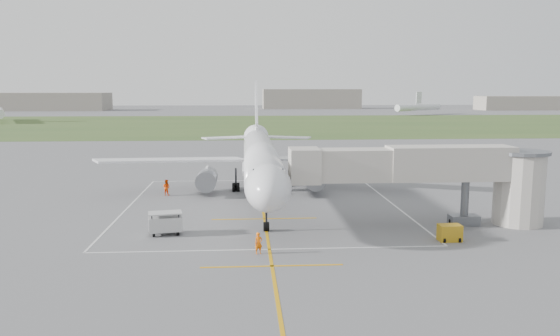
{
  "coord_description": "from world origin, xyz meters",
  "views": [
    {
      "loc": [
        -1.85,
        -60.6,
        12.26
      ],
      "look_at": [
        1.88,
        -4.0,
        4.0
      ],
      "focal_mm": 35.0,
      "sensor_mm": 36.0,
      "label": 1
    }
  ],
  "objects": [
    {
      "name": "ramp_worker_wing",
      "position": [
        -10.92,
        2.33,
        0.93
      ],
      "size": [
        1.1,
        0.98,
        1.85
      ],
      "primitive_type": "imported",
      "rotation": [
        0.0,
        0.0,
        2.76
      ],
      "color": "#F44807",
      "rests_on": "ground"
    },
    {
      "name": "jet_bridge",
      "position": [
        15.72,
        -13.5,
        4.74
      ],
      "size": [
        23.4,
        5.0,
        7.2
      ],
      "color": "#AFAA9E",
      "rests_on": "ground"
    },
    {
      "name": "gpu_unit",
      "position": [
        14.74,
        -18.58,
        0.66
      ],
      "size": [
        1.81,
        1.29,
        1.35
      ],
      "rotation": [
        0.0,
        0.0,
        0.01
      ],
      "color": "#B08316",
      "rests_on": "ground"
    },
    {
      "name": "ground",
      "position": [
        0.0,
        0.0,
        0.0
      ],
      "size": [
        700.0,
        700.0,
        0.0
      ],
      "primitive_type": "plane",
      "color": "#5E5E60",
      "rests_on": "ground"
    },
    {
      "name": "baggage_cart",
      "position": [
        -8.59,
        -15.04,
        0.98
      ],
      "size": [
        3.02,
        2.14,
        1.92
      ],
      "rotation": [
        0.0,
        0.0,
        0.19
      ],
      "color": "#B1B1B1",
      "rests_on": "ground"
    },
    {
      "name": "apron_markings",
      "position": [
        0.0,
        -5.82,
        0.01
      ],
      "size": [
        28.2,
        60.0,
        0.01
      ],
      "color": "orange",
      "rests_on": "ground"
    },
    {
      "name": "distant_hangars",
      "position": [
        -16.15,
        265.19,
        5.17
      ],
      "size": [
        345.0,
        49.0,
        12.0
      ],
      "color": "gray",
      "rests_on": "ground"
    },
    {
      "name": "airliner",
      "position": [
        -0.0,
        0.75,
        4.39
      ],
      "size": [
        38.93,
        46.75,
        13.52
      ],
      "color": "silver",
      "rests_on": "ground"
    },
    {
      "name": "ramp_worker_nose",
      "position": [
        -0.85,
        -21.06,
        0.82
      ],
      "size": [
        0.68,
        0.55,
        1.63
      ],
      "primitive_type": "imported",
      "rotation": [
        0.0,
        0.0,
        0.29
      ],
      "color": "#FF6A08",
      "rests_on": "ground"
    },
    {
      "name": "distant_aircraft",
      "position": [
        -6.18,
        172.5,
        3.59
      ],
      "size": [
        195.87,
        69.98,
        8.85
      ],
      "color": "silver",
      "rests_on": "ground"
    },
    {
      "name": "grass_strip",
      "position": [
        0.0,
        130.0,
        0.01
      ],
      "size": [
        700.0,
        120.0,
        0.02
      ],
      "primitive_type": "cube",
      "color": "#375224",
      "rests_on": "ground"
    }
  ]
}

